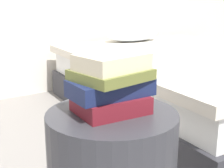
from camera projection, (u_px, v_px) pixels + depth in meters
name	position (u px, v px, depth m)	size (l,w,h in m)	color
bed	(187.00, 82.00, 2.58)	(1.67, 2.10, 0.62)	#2D2D33
book_maroon	(111.00, 104.00, 1.14)	(0.23, 0.18, 0.06)	maroon
book_navy	(110.00, 88.00, 1.13)	(0.28, 0.15, 0.06)	#19234C
book_olive	(111.00, 74.00, 1.11)	(0.23, 0.20, 0.04)	olive
book_cream	(112.00, 62.00, 1.10)	(0.22, 0.16, 0.05)	beige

